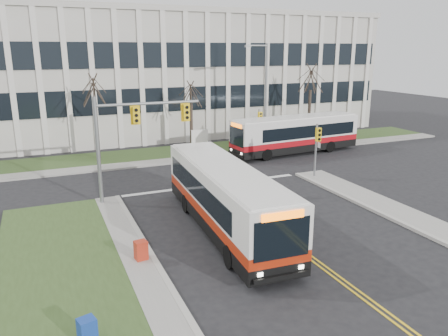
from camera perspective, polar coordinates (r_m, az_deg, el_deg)
ground at (r=22.04m, az=6.51°, el=-8.08°), size 120.00×120.00×0.00m
sidewalk_west at (r=15.52m, az=-7.80°, el=-18.64°), size 1.20×26.00×0.14m
sidewalk_cross at (r=37.08m, az=1.68°, el=1.79°), size 44.00×1.60×0.14m
building_lawn at (r=39.57m, az=-0.02°, el=2.64°), size 44.00×5.00×0.12m
office_building at (r=49.95m, az=-5.56°, el=12.08°), size 40.00×16.00×12.00m
mast_arm_signal at (r=25.48m, az=-12.53°, el=4.86°), size 6.11×0.38×6.20m
signal_pole_near at (r=30.60m, az=12.05°, el=3.23°), size 0.34×0.39×3.80m
signal_pole_far at (r=37.73m, az=4.63°, el=5.75°), size 0.34×0.39×3.80m
streetlight at (r=38.48m, az=5.27°, el=9.96°), size 2.15×0.25×9.20m
directory_sign at (r=37.99m, az=-3.20°, el=3.79°), size 1.50×0.12×2.00m
tree_left at (r=35.90m, az=-16.62°, el=9.54°), size 1.80×1.80×7.70m
tree_mid at (r=37.92m, az=-4.37°, el=9.43°), size 1.80×1.80×6.82m
tree_right at (r=43.05m, az=11.28°, el=11.24°), size 1.80×1.80×8.25m
bus_main at (r=21.41m, az=0.18°, el=-4.12°), size 3.26×12.07×3.18m
bus_cross at (r=38.09m, az=9.32°, el=4.24°), size 11.83×3.48×3.11m
newspaper_box_blue at (r=14.57m, az=-17.40°, el=-19.86°), size 0.60×0.57×0.95m
newspaper_box_red at (r=18.98m, az=-10.78°, el=-10.69°), size 0.56×0.52×0.95m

